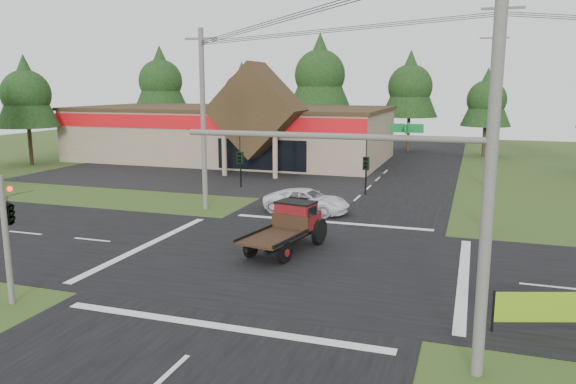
% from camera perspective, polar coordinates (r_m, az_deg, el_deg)
% --- Properties ---
extents(ground, '(120.00, 120.00, 0.00)m').
position_cam_1_polar(ground, '(23.90, 0.26, -6.98)').
color(ground, '#384C1B').
rests_on(ground, ground).
extents(road_ns, '(12.00, 120.00, 0.02)m').
position_cam_1_polar(road_ns, '(23.90, 0.26, -6.95)').
color(road_ns, black).
rests_on(road_ns, ground).
extents(road_ew, '(120.00, 12.00, 0.02)m').
position_cam_1_polar(road_ew, '(23.89, 0.26, -6.95)').
color(road_ew, black).
rests_on(road_ew, ground).
extents(parking_apron, '(28.00, 14.00, 0.02)m').
position_cam_1_polar(parking_apron, '(46.35, -8.88, 1.63)').
color(parking_apron, black).
rests_on(parking_apron, ground).
extents(cvs_building, '(30.40, 18.20, 9.19)m').
position_cam_1_polar(cvs_building, '(56.22, -5.57, 6.14)').
color(cvs_building, gray).
rests_on(cvs_building, ground).
extents(traffic_signal_mast, '(8.12, 0.24, 7.00)m').
position_cam_1_polar(traffic_signal_mast, '(14.47, 12.98, -0.92)').
color(traffic_signal_mast, '#595651').
rests_on(traffic_signal_mast, ground).
extents(traffic_signal_corner, '(0.53, 2.48, 4.40)m').
position_cam_1_polar(traffic_signal_corner, '(20.79, -26.67, -0.82)').
color(traffic_signal_corner, '#595651').
rests_on(traffic_signal_corner, ground).
extents(utility_pole_nr, '(2.00, 0.30, 11.00)m').
position_cam_1_polar(utility_pole_nr, '(14.22, 19.95, 3.46)').
color(utility_pole_nr, '#595651').
rests_on(utility_pole_nr, ground).
extents(utility_pole_nw, '(2.00, 0.30, 10.50)m').
position_cam_1_polar(utility_pole_nw, '(33.31, -8.61, 7.39)').
color(utility_pole_nw, '#595651').
rests_on(utility_pole_nw, ground).
extents(utility_pole_ne, '(2.00, 0.30, 11.50)m').
position_cam_1_polar(utility_pole_ne, '(29.67, 20.35, 7.41)').
color(utility_pole_ne, '#595651').
rests_on(utility_pole_ne, ground).
extents(utility_pole_n, '(2.00, 0.30, 11.20)m').
position_cam_1_polar(utility_pole_n, '(43.66, 19.83, 8.12)').
color(utility_pole_n, '#595651').
rests_on(utility_pole_n, ground).
extents(tree_row_a, '(6.72, 6.72, 12.12)m').
position_cam_1_polar(tree_row_a, '(71.93, -12.83, 11.13)').
color(tree_row_a, '#332316').
rests_on(tree_row_a, ground).
extents(tree_row_b, '(5.60, 5.60, 10.10)m').
position_cam_1_polar(tree_row_b, '(69.16, -4.68, 10.27)').
color(tree_row_b, '#332316').
rests_on(tree_row_b, ground).
extents(tree_row_c, '(7.28, 7.28, 13.13)m').
position_cam_1_polar(tree_row_c, '(64.93, 3.26, 12.03)').
color(tree_row_c, '#332316').
rests_on(tree_row_c, ground).
extents(tree_row_d, '(6.16, 6.16, 11.11)m').
position_cam_1_polar(tree_row_d, '(64.02, 12.31, 10.62)').
color(tree_row_d, '#332316').
rests_on(tree_row_d, ground).
extents(tree_row_e, '(5.04, 5.04, 9.09)m').
position_cam_1_polar(tree_row_e, '(61.64, 19.55, 9.01)').
color(tree_row_e, '#332316').
rests_on(tree_row_e, ground).
extents(tree_side_w, '(5.60, 5.60, 10.10)m').
position_cam_1_polar(tree_side_w, '(57.11, -25.09, 9.20)').
color(tree_side_w, '#332316').
rests_on(tree_side_w, ground).
extents(antique_flatbed_truck, '(2.88, 5.38, 2.13)m').
position_cam_1_polar(antique_flatbed_truck, '(24.89, -0.32, -3.69)').
color(antique_flatbed_truck, '#590C0E').
rests_on(antique_flatbed_truck, ground).
extents(roadside_banner, '(3.68, 1.30, 1.31)m').
position_cam_1_polar(roadside_banner, '(18.88, 25.57, -10.90)').
color(roadside_banner, '#6EA215').
rests_on(roadside_banner, ground).
extents(white_pickup, '(5.12, 2.69, 1.38)m').
position_cam_1_polar(white_pickup, '(32.53, 1.94, -0.93)').
color(white_pickup, white).
rests_on(white_pickup, ground).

